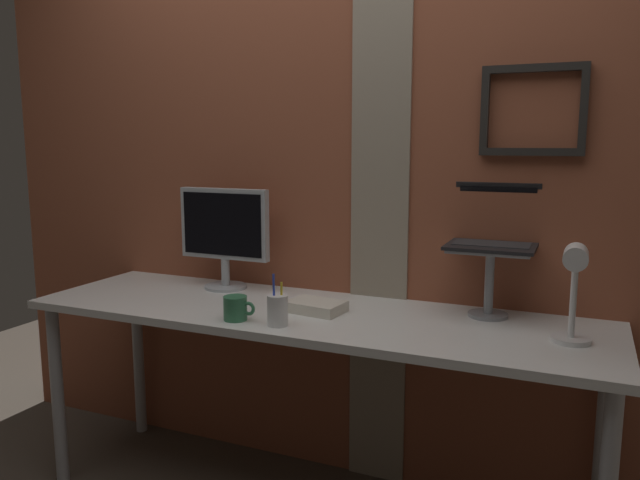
{
  "coord_description": "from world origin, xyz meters",
  "views": [
    {
      "loc": [
        0.93,
        -1.92,
        1.4
      ],
      "look_at": [
        0.02,
        0.18,
        1.03
      ],
      "focal_mm": 34.56,
      "sensor_mm": 36.0,
      "label": 1
    }
  ],
  "objects_px": {
    "laptop": "(494,229)",
    "coffee_mug": "(236,308)",
    "pen_cup": "(277,310)",
    "monitor": "(224,230)",
    "desk_lamp": "(574,284)"
  },
  "relations": [
    {
      "from": "desk_lamp",
      "to": "laptop",
      "type": "bearing_deg",
      "value": 131.55
    },
    {
      "from": "laptop",
      "to": "pen_cup",
      "type": "xyz_separation_m",
      "value": [
        -0.64,
        -0.47,
        -0.25
      ]
    },
    {
      "from": "laptop",
      "to": "coffee_mug",
      "type": "relative_size",
      "value": 2.54
    },
    {
      "from": "monitor",
      "to": "coffee_mug",
      "type": "relative_size",
      "value": 3.56
    },
    {
      "from": "desk_lamp",
      "to": "pen_cup",
      "type": "distance_m",
      "value": 0.94
    },
    {
      "from": "desk_lamp",
      "to": "pen_cup",
      "type": "bearing_deg",
      "value": -170.55
    },
    {
      "from": "monitor",
      "to": "desk_lamp",
      "type": "distance_m",
      "value": 1.39
    },
    {
      "from": "monitor",
      "to": "desk_lamp",
      "type": "relative_size",
      "value": 1.32
    },
    {
      "from": "pen_cup",
      "to": "coffee_mug",
      "type": "xyz_separation_m",
      "value": [
        -0.16,
        0.0,
        -0.01
      ]
    },
    {
      "from": "desk_lamp",
      "to": "coffee_mug",
      "type": "bearing_deg",
      "value": -171.95
    },
    {
      "from": "pen_cup",
      "to": "coffee_mug",
      "type": "bearing_deg",
      "value": 179.97
    },
    {
      "from": "pen_cup",
      "to": "coffee_mug",
      "type": "height_order",
      "value": "pen_cup"
    },
    {
      "from": "laptop",
      "to": "coffee_mug",
      "type": "xyz_separation_m",
      "value": [
        -0.8,
        -0.47,
        -0.26
      ]
    },
    {
      "from": "coffee_mug",
      "to": "pen_cup",
      "type": "bearing_deg",
      "value": -0.03
    },
    {
      "from": "coffee_mug",
      "to": "laptop",
      "type": "bearing_deg",
      "value": 30.26
    }
  ]
}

